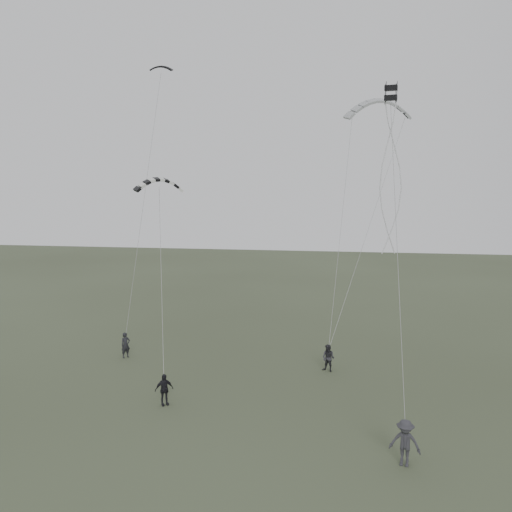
% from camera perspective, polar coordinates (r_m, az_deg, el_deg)
% --- Properties ---
extents(ground, '(140.00, 140.00, 0.00)m').
position_cam_1_polar(ground, '(25.61, -4.20, -17.09)').
color(ground, '#3A422C').
rests_on(ground, ground).
extents(flyer_left, '(0.69, 0.71, 1.64)m').
position_cam_1_polar(flyer_left, '(33.69, -14.67, -9.82)').
color(flyer_left, black).
rests_on(flyer_left, ground).
extents(flyer_right, '(0.98, 0.90, 1.62)m').
position_cam_1_polar(flyer_right, '(30.50, 8.27, -11.48)').
color(flyer_right, '#27262B').
rests_on(flyer_right, ground).
extents(flyer_center, '(0.98, 0.88, 1.59)m').
position_cam_1_polar(flyer_center, '(26.14, -10.46, -14.78)').
color(flyer_center, black).
rests_on(flyer_center, ground).
extents(flyer_far, '(1.32, 0.95, 1.85)m').
position_cam_1_polar(flyer_far, '(21.37, 16.66, -19.78)').
color(flyer_far, '#2E2E33').
rests_on(flyer_far, ground).
extents(kite_dark_small, '(1.59, 0.83, 0.61)m').
position_cam_1_polar(kite_dark_small, '(36.41, -10.82, 20.49)').
color(kite_dark_small, black).
rests_on(kite_dark_small, flyer_left).
extents(kite_pale_large, '(4.80, 2.39, 2.07)m').
position_cam_1_polar(kite_pale_large, '(36.94, 13.89, 16.85)').
color(kite_pale_large, '#9A9D9F').
rests_on(kite_pale_large, flyer_right).
extents(kite_striped, '(2.70, 2.22, 1.19)m').
position_cam_1_polar(kite_striped, '(28.41, -11.04, 8.59)').
color(kite_striped, black).
rests_on(kite_striped, flyer_center).
extents(kite_box, '(0.66, 0.72, 0.74)m').
position_cam_1_polar(kite_box, '(24.98, 15.17, 17.55)').
color(kite_box, black).
rests_on(kite_box, flyer_far).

